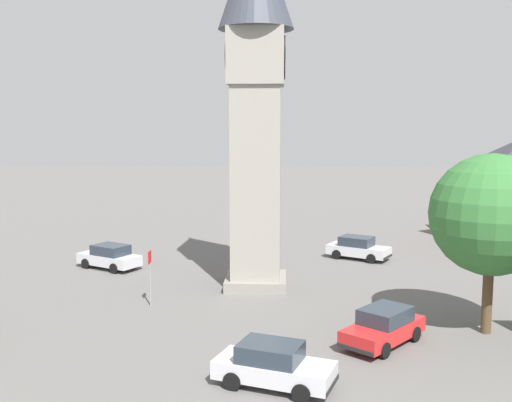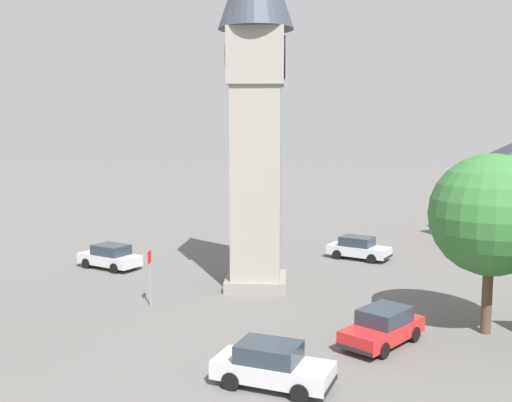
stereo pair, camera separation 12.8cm
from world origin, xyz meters
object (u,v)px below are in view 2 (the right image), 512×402
object	(u,v)px
clock_tower	(256,74)
road_sign	(150,269)
car_silver_kerb	(358,248)
car_red_corner	(110,256)
tree	(491,215)
car_white_side	(383,327)
pedestrian	(249,234)
car_blue_kerb	(272,365)

from	to	relation	value
clock_tower	road_sign	distance (m)	11.72
car_silver_kerb	road_sign	xyz separation A→B (m)	(11.14, -11.67, 1.14)
car_red_corner	tree	world-z (taller)	tree
road_sign	car_red_corner	bearing A→B (deg)	-150.24
car_red_corner	car_white_side	bearing A→B (deg)	50.84
car_silver_kerb	clock_tower	bearing A→B (deg)	-41.94
tree	clock_tower	bearing A→B (deg)	-123.74
car_white_side	road_sign	size ratio (longest dim) A/B	1.52
car_white_side	pedestrian	world-z (taller)	pedestrian
car_silver_kerb	road_sign	bearing A→B (deg)	-46.33
tree	car_silver_kerb	bearing A→B (deg)	-164.97
clock_tower	tree	world-z (taller)	clock_tower
clock_tower	car_silver_kerb	distance (m)	14.72
car_blue_kerb	car_silver_kerb	bearing A→B (deg)	165.10
pedestrian	road_sign	world-z (taller)	road_sign
clock_tower	car_white_side	distance (m)	15.02
clock_tower	tree	bearing A→B (deg)	56.26
road_sign	car_white_side	bearing A→B (deg)	66.40
road_sign	tree	bearing A→B (deg)	78.67
pedestrian	tree	distance (m)	21.47
car_blue_kerb	tree	bearing A→B (deg)	122.28
car_red_corner	car_white_side	distance (m)	19.55
car_red_corner	car_white_side	size ratio (longest dim) A/B	1.04
car_white_side	pedestrian	bearing A→B (deg)	-160.50
clock_tower	car_white_side	world-z (taller)	clock_tower
car_blue_kerb	car_white_side	size ratio (longest dim) A/B	1.05
car_white_side	pedestrian	distance (m)	20.42
car_white_side	tree	size ratio (longest dim) A/B	0.54
car_blue_kerb	tree	world-z (taller)	tree
car_blue_kerb	pedestrian	world-z (taller)	pedestrian
car_silver_kerb	tree	xyz separation A→B (m)	(14.24, 3.82, 4.45)
car_red_corner	pedestrian	size ratio (longest dim) A/B	2.62
car_silver_kerb	car_blue_kerb	bearing A→B (deg)	-14.90
clock_tower	car_red_corner	xyz separation A→B (m)	(-3.80, -9.47, -10.96)
car_blue_kerb	car_red_corner	size ratio (longest dim) A/B	1.00
car_silver_kerb	car_white_side	size ratio (longest dim) A/B	1.04
tree	road_sign	bearing A→B (deg)	-101.33
car_white_side	clock_tower	bearing A→B (deg)	-146.35
pedestrian	car_blue_kerb	bearing A→B (deg)	5.75
car_blue_kerb	car_red_corner	bearing A→B (deg)	-147.06
car_blue_kerb	tree	xyz separation A→B (m)	(-5.78, 9.15, 4.45)
car_blue_kerb	road_sign	bearing A→B (deg)	-144.49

